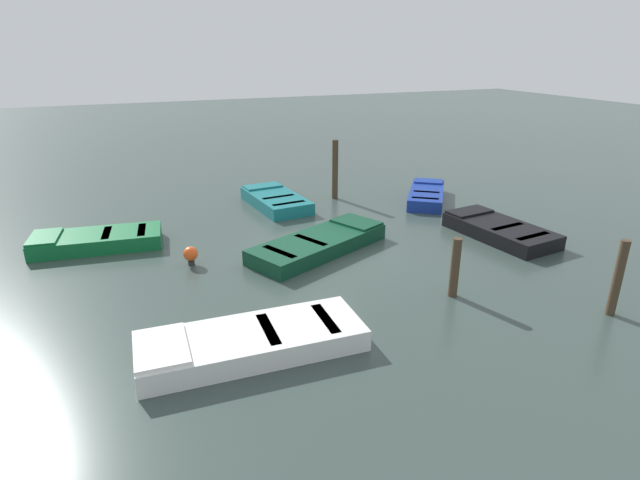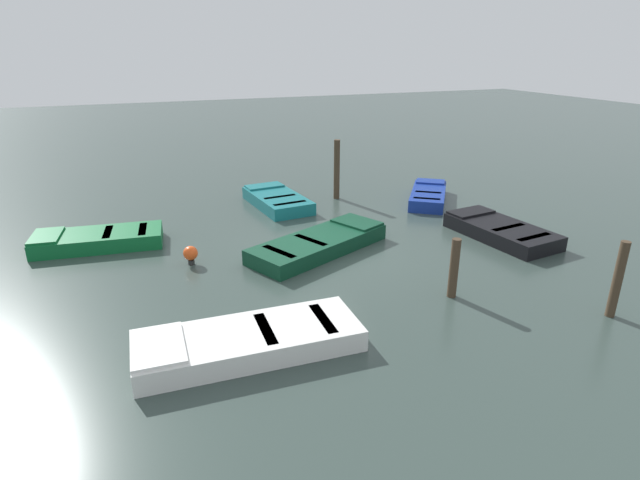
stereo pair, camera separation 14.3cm
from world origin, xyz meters
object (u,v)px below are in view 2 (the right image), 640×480
(rowboat_teal, at_px, (277,200))
(mooring_piling_near_left, at_px, (454,268))
(rowboat_white, at_px, (248,341))
(mooring_piling_far_right, at_px, (618,280))
(rowboat_green, at_px, (98,239))
(mooring_piling_mid_right, at_px, (337,170))
(rowboat_black, at_px, (500,230))
(marker_buoy, at_px, (191,254))
(rowboat_blue, at_px, (428,195))
(rowboat_dark_green, at_px, (320,243))

(rowboat_teal, xyz_separation_m, mooring_piling_near_left, (-1.54, 7.76, 0.45))
(rowboat_white, height_order, mooring_piling_far_right, mooring_piling_far_right)
(rowboat_green, bearing_deg, mooring_piling_mid_right, -159.92)
(rowboat_white, xyz_separation_m, rowboat_green, (2.49, -6.46, 0.00))
(rowboat_black, bearing_deg, rowboat_green, 64.98)
(rowboat_teal, bearing_deg, marker_buoy, 132.94)
(rowboat_green, xyz_separation_m, rowboat_blue, (-10.66, -0.32, 0.00))
(rowboat_blue, xyz_separation_m, mooring_piling_near_left, (3.52, 6.35, 0.45))
(mooring_piling_near_left, bearing_deg, rowboat_blue, -119.00)
(marker_buoy, bearing_deg, rowboat_white, 94.55)
(rowboat_white, relative_size, rowboat_blue, 1.34)
(rowboat_green, distance_m, rowboat_teal, 5.87)
(rowboat_black, distance_m, rowboat_teal, 7.22)
(rowboat_blue, bearing_deg, rowboat_dark_green, 154.82)
(rowboat_black, relative_size, rowboat_blue, 1.09)
(mooring_piling_near_left, bearing_deg, rowboat_dark_green, -64.35)
(rowboat_teal, height_order, marker_buoy, marker_buoy)
(rowboat_teal, xyz_separation_m, mooring_piling_far_right, (-4.01, 9.68, 0.59))
(rowboat_dark_green, bearing_deg, rowboat_blue, 4.53)
(rowboat_white, distance_m, rowboat_dark_green, 4.94)
(rowboat_dark_green, xyz_separation_m, rowboat_green, (5.45, -2.51, 0.00))
(rowboat_teal, bearing_deg, mooring_piling_mid_right, -92.64)
(mooring_piling_mid_right, distance_m, marker_buoy, 7.00)
(rowboat_green, bearing_deg, rowboat_dark_green, 162.10)
(rowboat_teal, bearing_deg, mooring_piling_near_left, -174.29)
(rowboat_green, relative_size, mooring_piling_mid_right, 1.64)
(marker_buoy, bearing_deg, rowboat_teal, -131.57)
(rowboat_black, bearing_deg, mooring_piling_far_right, 161.19)
(rowboat_dark_green, bearing_deg, rowboat_white, -150.85)
(rowboat_black, bearing_deg, marker_buoy, 74.22)
(rowboat_dark_green, xyz_separation_m, rowboat_black, (-5.11, 1.00, 0.00))
(rowboat_dark_green, height_order, rowboat_blue, same)
(rowboat_white, relative_size, mooring_piling_near_left, 3.01)
(rowboat_teal, height_order, mooring_piling_near_left, mooring_piling_near_left)
(mooring_piling_near_left, bearing_deg, marker_buoy, -37.76)
(rowboat_dark_green, distance_m, marker_buoy, 3.32)
(rowboat_dark_green, relative_size, mooring_piling_far_right, 2.61)
(rowboat_white, bearing_deg, rowboat_blue, -138.00)
(rowboat_dark_green, distance_m, rowboat_teal, 4.25)
(rowboat_white, bearing_deg, mooring_piling_near_left, -172.34)
(rowboat_white, height_order, rowboat_teal, same)
(rowboat_teal, bearing_deg, rowboat_blue, -111.15)
(marker_buoy, bearing_deg, rowboat_dark_green, 173.93)
(rowboat_black, bearing_deg, rowboat_blue, -8.12)
(rowboat_black, xyz_separation_m, marker_buoy, (8.41, -1.35, 0.07))
(marker_buoy, bearing_deg, mooring_piling_near_left, 142.24)
(rowboat_blue, bearing_deg, rowboat_teal, 110.62)
(rowboat_dark_green, xyz_separation_m, marker_buoy, (3.30, -0.35, 0.07))
(rowboat_white, xyz_separation_m, rowboat_dark_green, (-2.96, -3.95, 0.00))
(mooring_piling_far_right, bearing_deg, rowboat_white, -11.71)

